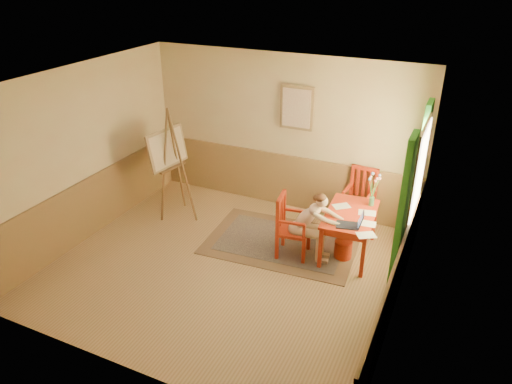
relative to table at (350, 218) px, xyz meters
The scene contains 14 objects.
room 2.08m from the table, 145.03° to the right, with size 5.04×4.54×2.84m.
wainscot 1.62m from the table, 168.94° to the right, with size 5.00×4.50×1.00m.
window 1.10m from the table, ahead, with size 0.12×2.01×2.20m.
wall_portrait 2.14m from the table, 140.45° to the left, with size 0.60×0.05×0.76m.
rug 1.23m from the table, behind, with size 2.51×1.76×0.02m.
table is the anchor object (origin of this frame).
chair_left 0.92m from the table, 153.24° to the right, with size 0.52×0.51×1.02m.
chair_back 0.89m from the table, 94.16° to the left, with size 0.51×0.53×1.06m.
figure 0.64m from the table, 143.17° to the right, with size 0.86×0.42×1.13m.
laptop 0.42m from the table, 74.03° to the right, with size 0.42×0.31×0.23m.
papers 0.23m from the table, 35.93° to the right, with size 0.87×1.00×0.00m.
vase 0.56m from the table, 60.55° to the left, with size 0.17×0.26×0.53m.
wastebasket 0.51m from the table, 100.32° to the right, with size 0.27×0.27×0.29m, color #B63515.
easel 3.26m from the table, behind, with size 0.71×0.89×1.98m.
Camera 1 is at (2.94, -5.27, 4.23)m, focal length 33.56 mm.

